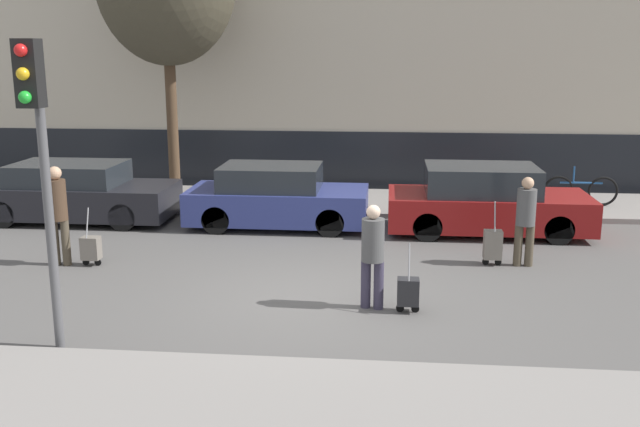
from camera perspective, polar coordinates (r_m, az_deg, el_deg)
The scene contains 15 objects.
ground_plane at distance 11.30m, azimuth -0.86°, elevation -6.74°, with size 80.00×80.00×0.00m, color #565451.
sidewalk_near at distance 7.87m, azimuth -3.99°, elevation -15.50°, with size 28.00×2.50×0.12m.
sidewalk_far at distance 18.01m, azimuth 1.61°, elevation 0.93°, with size 28.00×3.00×0.12m.
building_facade at distance 20.84m, azimuth 2.33°, elevation 15.71°, with size 28.00×2.08×9.67m.
parked_car_0 at distance 17.11m, azimuth -18.96°, elevation 1.53°, with size 4.36×1.83×1.33m.
parked_car_1 at distance 15.67m, azimuth -3.51°, elevation 1.26°, with size 3.91×1.77×1.36m.
parked_car_2 at distance 15.49m, azimuth 13.12°, elevation 0.91°, with size 4.20×1.85×1.44m.
pedestrian_left at distance 13.53m, azimuth -20.25°, elevation 0.31°, with size 0.35×0.34×1.81m.
trolley_left at distance 13.49m, azimuth -17.86°, elevation -2.66°, with size 0.34×0.29×1.07m.
pedestrian_center at distance 10.62m, azimuth 4.24°, elevation -2.99°, with size 0.34×0.34×1.59m.
trolley_center at distance 10.67m, azimuth 7.06°, elevation -6.24°, with size 0.34×0.29×1.06m.
pedestrian_right at distance 13.20m, azimuth 16.13°, elevation -0.21°, with size 0.35×0.34×1.63m.
trolley_right at distance 13.23m, azimuth 13.65°, elevation -2.45°, with size 0.34×0.29×1.19m.
traffic_light at distance 9.29m, azimuth -21.65°, elevation 5.82°, with size 0.28×0.47×3.94m.
parked_bicycle at distance 18.37m, azimuth 20.12°, elevation 1.75°, with size 1.77×0.06×0.96m.
Camera 1 is at (1.19, -10.57, 3.81)m, focal length 40.00 mm.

